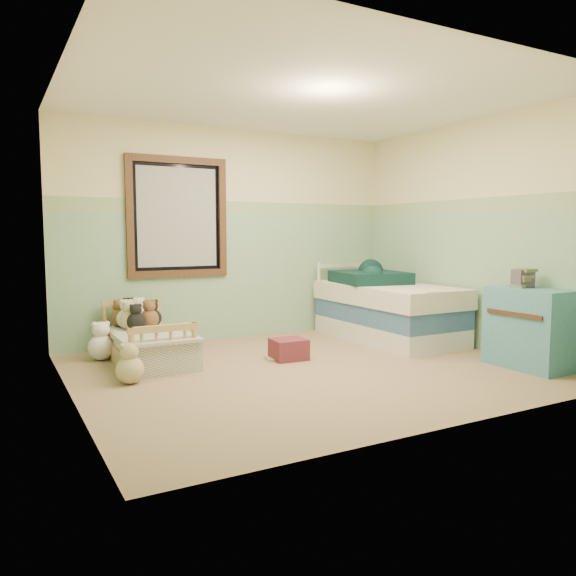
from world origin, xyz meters
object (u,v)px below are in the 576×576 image
plush_floor_cream (101,347)px  floor_book (278,358)px  twin_bed_frame (388,330)px  dresser (531,328)px  red_pillow (289,349)px  toddler_bed_frame (147,353)px  plush_floor_tan (130,370)px

plush_floor_cream → floor_book: bearing=-27.4°
twin_bed_frame → dresser: (0.30, -1.73, 0.27)m
red_pillow → floor_book: red_pillow is taller
twin_bed_frame → red_pillow: bearing=-167.2°
toddler_bed_frame → plush_floor_cream: plush_floor_cream is taller
dresser → red_pillow: size_ratio=2.25×
red_pillow → floor_book: (-0.09, 0.06, -0.09)m
plush_floor_tan → twin_bed_frame: (3.16, 0.50, -0.01)m
plush_floor_tan → floor_book: (1.52, 0.21, -0.11)m
plush_floor_tan → red_pillow: bearing=5.3°
dresser → floor_book: 2.44m
plush_floor_cream → dresser: bearing=-32.7°
floor_book → red_pillow: bearing=-21.1°
toddler_bed_frame → twin_bed_frame: bearing=-5.5°
plush_floor_cream → floor_book: plush_floor_cream is taller
plush_floor_tan → twin_bed_frame: bearing=9.0°
floor_book → plush_floor_cream: bearing=164.6°
plush_floor_tan → dresser: bearing=-19.6°
toddler_bed_frame → plush_floor_tan: (-0.34, -0.77, 0.04)m
toddler_bed_frame → red_pillow: red_pillow is taller
toddler_bed_frame → floor_book: 1.31m
toddler_bed_frame → red_pillow: bearing=-26.2°
toddler_bed_frame → dresser: dresser is taller
plush_floor_cream → twin_bed_frame: (3.21, -0.52, -0.02)m
toddler_bed_frame → floor_book: toddler_bed_frame is taller
toddler_bed_frame → red_pillow: size_ratio=3.79×
twin_bed_frame → dresser: size_ratio=2.43×
dresser → plush_floor_tan: bearing=160.4°
plush_floor_tan → dresser: 3.68m
twin_bed_frame → red_pillow: 1.59m
plush_floor_tan → red_pillow: (1.61, 0.15, -0.01)m
twin_bed_frame → red_pillow: twin_bed_frame is taller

